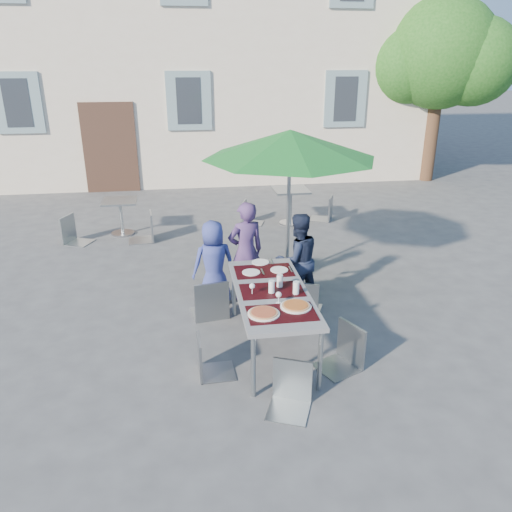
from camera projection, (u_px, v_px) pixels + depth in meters
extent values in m
plane|color=#404042|center=(214.00, 333.00, 6.21)|extent=(90.00, 90.00, 0.00)
cube|color=beige|center=(183.00, 47.00, 15.48)|extent=(13.00, 8.00, 7.00)
cube|color=#3F281E|center=(110.00, 148.00, 12.39)|extent=(1.30, 0.06, 2.20)
cube|color=gray|center=(17.00, 103.00, 11.70)|extent=(1.10, 0.06, 1.40)
cube|color=#262B33|center=(17.00, 103.00, 11.68)|extent=(0.60, 0.04, 1.10)
cube|color=gray|center=(189.00, 101.00, 12.26)|extent=(1.10, 0.06, 1.40)
cube|color=#262B33|center=(189.00, 101.00, 12.24)|extent=(0.60, 0.04, 1.10)
cube|color=gray|center=(345.00, 99.00, 12.82)|extent=(1.10, 0.06, 1.40)
cube|color=#262B33|center=(346.00, 99.00, 12.80)|extent=(0.60, 0.04, 1.10)
cylinder|color=#49301F|center=(432.00, 129.00, 13.49)|extent=(0.36, 0.36, 2.80)
sphere|color=#194D14|center=(442.00, 53.00, 12.79)|extent=(2.80, 2.80, 2.80)
sphere|color=#194D14|center=(406.00, 65.00, 13.06)|extent=(2.00, 2.00, 2.00)
sphere|color=#194D14|center=(474.00, 62.00, 12.59)|extent=(2.20, 2.20, 2.20)
sphere|color=#194D14|center=(440.00, 33.00, 13.18)|extent=(1.80, 1.80, 1.80)
cube|color=#4F4F54|center=(272.00, 292.00, 5.62)|extent=(0.80, 1.85, 0.05)
cylinder|color=gray|center=(253.00, 367.00, 4.92)|extent=(0.05, 0.05, 0.70)
cylinder|color=gray|center=(320.00, 361.00, 5.02)|extent=(0.05, 0.05, 0.70)
cylinder|color=gray|center=(234.00, 291.00, 6.51)|extent=(0.05, 0.05, 0.70)
cylinder|color=gray|center=(285.00, 288.00, 6.60)|extent=(0.05, 0.05, 0.70)
cube|color=black|center=(282.00, 313.00, 5.11)|extent=(0.70, 0.42, 0.01)
cube|color=black|center=(272.00, 290.00, 5.61)|extent=(0.70, 0.42, 0.01)
cube|color=black|center=(264.00, 271.00, 6.12)|extent=(0.70, 0.42, 0.01)
cylinder|color=white|center=(264.00, 314.00, 5.08)|extent=(0.33, 0.33, 0.01)
cylinder|color=#B47F51|center=(264.00, 313.00, 5.07)|extent=(0.29, 0.29, 0.01)
cylinder|color=maroon|center=(264.00, 312.00, 5.07)|extent=(0.25, 0.25, 0.01)
cylinder|color=white|center=(296.00, 306.00, 5.23)|extent=(0.33, 0.33, 0.01)
cylinder|color=#B47F51|center=(296.00, 305.00, 5.22)|extent=(0.29, 0.29, 0.01)
cylinder|color=maroon|center=(296.00, 305.00, 5.22)|extent=(0.25, 0.25, 0.01)
cylinder|color=silver|center=(272.00, 287.00, 5.53)|extent=(0.07, 0.07, 0.15)
cylinder|color=silver|center=(280.00, 281.00, 5.67)|extent=(0.07, 0.07, 0.15)
cylinder|color=silver|center=(296.00, 288.00, 5.50)|extent=(0.07, 0.07, 0.15)
cylinder|color=silver|center=(252.00, 294.00, 5.52)|extent=(0.06, 0.06, 0.00)
cylinder|color=silver|center=(252.00, 291.00, 5.51)|extent=(0.01, 0.01, 0.08)
sphere|color=silver|center=(252.00, 286.00, 5.48)|extent=(0.06, 0.06, 0.06)
cylinder|color=silver|center=(279.00, 303.00, 5.32)|extent=(0.06, 0.06, 0.00)
cylinder|color=silver|center=(279.00, 300.00, 5.31)|extent=(0.01, 0.01, 0.08)
sphere|color=silver|center=(279.00, 295.00, 5.29)|extent=(0.06, 0.06, 0.06)
cylinder|color=white|center=(251.00, 272.00, 6.06)|extent=(0.22, 0.22, 0.01)
cube|color=#AAABB2|center=(262.00, 272.00, 6.08)|extent=(0.02, 0.18, 0.00)
cylinder|color=white|center=(279.00, 270.00, 6.13)|extent=(0.22, 0.22, 0.01)
cube|color=#AAABB2|center=(290.00, 269.00, 6.15)|extent=(0.02, 0.18, 0.00)
cylinder|color=white|center=(260.00, 262.00, 6.36)|extent=(0.22, 0.22, 0.01)
cube|color=#AAABB2|center=(271.00, 262.00, 6.38)|extent=(0.02, 0.18, 0.00)
imported|color=navy|center=(214.00, 263.00, 6.75)|extent=(0.65, 0.49, 1.19)
imported|color=#4B3165|center=(246.00, 252.00, 6.86)|extent=(0.59, 0.46, 1.41)
imported|color=#181F36|center=(297.00, 260.00, 6.74)|extent=(0.70, 0.51, 1.30)
cube|color=gray|center=(208.00, 281.00, 6.51)|extent=(0.51, 0.51, 0.03)
cube|color=gray|center=(211.00, 268.00, 6.22)|extent=(0.45, 0.10, 0.54)
cylinder|color=gray|center=(220.00, 290.00, 6.82)|extent=(0.02, 0.02, 0.47)
cylinder|color=gray|center=(192.00, 293.00, 6.72)|extent=(0.02, 0.02, 0.47)
cylinder|color=gray|center=(226.00, 302.00, 6.48)|extent=(0.02, 0.02, 0.47)
cylinder|color=gray|center=(197.00, 306.00, 6.37)|extent=(0.02, 0.02, 0.47)
cube|color=gray|center=(261.00, 269.00, 6.89)|extent=(0.55, 0.55, 0.03)
cube|color=gray|center=(260.00, 257.00, 6.60)|extent=(0.43, 0.16, 0.53)
cylinder|color=gray|center=(276.00, 280.00, 7.13)|extent=(0.02, 0.02, 0.46)
cylinder|color=gray|center=(250.00, 279.00, 7.17)|extent=(0.02, 0.02, 0.46)
cylinder|color=gray|center=(273.00, 291.00, 6.78)|extent=(0.02, 0.02, 0.46)
cylinder|color=gray|center=(246.00, 290.00, 6.83)|extent=(0.02, 0.02, 0.46)
cube|color=#8E9599|center=(306.00, 281.00, 6.62)|extent=(0.54, 0.54, 0.03)
cube|color=#8E9599|center=(304.00, 269.00, 6.36)|extent=(0.38, 0.20, 0.48)
cylinder|color=#8E9599|center=(321.00, 292.00, 6.81)|extent=(0.02, 0.02, 0.42)
cylinder|color=#8E9599|center=(296.00, 289.00, 6.90)|extent=(0.02, 0.02, 0.42)
cylinder|color=#8E9599|center=(316.00, 303.00, 6.50)|extent=(0.02, 0.02, 0.42)
cylinder|color=#8E9599|center=(290.00, 300.00, 6.59)|extent=(0.02, 0.02, 0.42)
cube|color=slate|center=(216.00, 341.00, 5.27)|extent=(0.39, 0.39, 0.03)
cube|color=slate|center=(198.00, 324.00, 5.16)|extent=(0.04, 0.38, 0.45)
cylinder|color=slate|center=(234.00, 364.00, 5.23)|extent=(0.02, 0.02, 0.39)
cylinder|color=slate|center=(229.00, 348.00, 5.52)|extent=(0.02, 0.02, 0.39)
cylinder|color=slate|center=(203.00, 367.00, 5.17)|extent=(0.02, 0.02, 0.39)
cylinder|color=slate|center=(200.00, 351.00, 5.47)|extent=(0.02, 0.02, 0.39)
cube|color=gray|center=(339.00, 333.00, 5.34)|extent=(0.55, 0.55, 0.03)
cube|color=gray|center=(354.00, 308.00, 5.35)|extent=(0.20, 0.39, 0.49)
cylinder|color=gray|center=(315.00, 349.00, 5.47)|extent=(0.02, 0.02, 0.43)
cylinder|color=gray|center=(336.00, 364.00, 5.19)|extent=(0.02, 0.02, 0.43)
cylinder|color=gray|center=(339.00, 340.00, 5.65)|extent=(0.02, 0.02, 0.43)
cylinder|color=gray|center=(361.00, 354.00, 5.37)|extent=(0.02, 0.02, 0.43)
cube|color=gray|center=(289.00, 375.00, 4.68)|extent=(0.51, 0.51, 0.03)
cube|color=gray|center=(294.00, 343.00, 4.76)|extent=(0.37, 0.18, 0.46)
cylinder|color=gray|center=(268.00, 402.00, 4.64)|extent=(0.02, 0.02, 0.41)
cylinder|color=gray|center=(303.00, 408.00, 4.57)|extent=(0.02, 0.02, 0.41)
cylinder|color=gray|center=(275.00, 381.00, 4.94)|extent=(0.02, 0.02, 0.41)
cylinder|color=gray|center=(309.00, 386.00, 4.87)|extent=(0.02, 0.02, 0.41)
cylinder|color=#AAABB2|center=(287.00, 272.00, 7.84)|extent=(0.50, 0.50, 0.09)
cylinder|color=gray|center=(288.00, 211.00, 7.47)|extent=(0.06, 0.06, 2.09)
cone|color=#166623|center=(290.00, 144.00, 7.10)|extent=(2.56, 2.56, 0.41)
cylinder|color=#AAABB2|center=(123.00, 233.00, 9.68)|extent=(0.44, 0.44, 0.04)
cylinder|color=gray|center=(121.00, 218.00, 9.57)|extent=(0.06, 0.06, 0.64)
cube|color=gray|center=(120.00, 201.00, 9.44)|extent=(0.64, 0.64, 0.04)
cube|color=#8E9599|center=(76.00, 219.00, 9.06)|extent=(0.56, 0.56, 0.03)
cube|color=#8E9599|center=(65.00, 205.00, 9.01)|extent=(0.20, 0.40, 0.51)
cylinder|color=#8E9599|center=(81.00, 235.00, 8.93)|extent=(0.02, 0.02, 0.45)
cylinder|color=#8E9599|center=(92.00, 229.00, 9.26)|extent=(0.02, 0.02, 0.45)
cylinder|color=#8E9599|center=(63.00, 234.00, 9.02)|extent=(0.02, 0.02, 0.45)
cylinder|color=#8E9599|center=(75.00, 228.00, 9.35)|extent=(0.02, 0.02, 0.45)
cube|color=gray|center=(139.00, 216.00, 9.16)|extent=(0.49, 0.49, 0.03)
cube|color=gray|center=(150.00, 201.00, 9.11)|extent=(0.07, 0.45, 0.54)
cylinder|color=gray|center=(129.00, 226.00, 9.38)|extent=(0.02, 0.02, 0.47)
cylinder|color=gray|center=(130.00, 233.00, 9.04)|extent=(0.02, 0.02, 0.47)
cylinder|color=gray|center=(150.00, 225.00, 9.47)|extent=(0.02, 0.02, 0.47)
cylinder|color=gray|center=(151.00, 231.00, 9.12)|extent=(0.02, 0.02, 0.47)
cylinder|color=#AAABB2|center=(290.00, 223.00, 10.27)|extent=(0.44, 0.44, 0.04)
cylinder|color=gray|center=(290.00, 208.00, 10.15)|extent=(0.06, 0.06, 0.69)
cube|color=gray|center=(291.00, 190.00, 10.02)|extent=(0.69, 0.69, 0.04)
cube|color=gray|center=(253.00, 204.00, 10.15)|extent=(0.50, 0.50, 0.03)
cube|color=gray|center=(244.00, 192.00, 10.09)|extent=(0.15, 0.38, 0.47)
cylinder|color=gray|center=(260.00, 217.00, 10.04)|extent=(0.02, 0.02, 0.41)
cylinder|color=gray|center=(263.00, 212.00, 10.36)|extent=(0.02, 0.02, 0.41)
cylinder|color=gray|center=(244.00, 216.00, 10.10)|extent=(0.02, 0.02, 0.41)
cylinder|color=gray|center=(247.00, 211.00, 10.41)|extent=(0.02, 0.02, 0.41)
cube|color=gray|center=(321.00, 198.00, 10.40)|extent=(0.57, 0.57, 0.03)
cube|color=gray|center=(332.00, 187.00, 10.25)|extent=(0.21, 0.40, 0.51)
cylinder|color=gray|center=(314.00, 206.00, 10.70)|extent=(0.02, 0.02, 0.45)
cylinder|color=gray|center=(311.00, 211.00, 10.37)|extent=(0.02, 0.02, 0.45)
cylinder|color=gray|center=(331.00, 207.00, 10.60)|extent=(0.02, 0.02, 0.45)
cylinder|color=gray|center=(328.00, 212.00, 10.28)|extent=(0.02, 0.02, 0.45)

